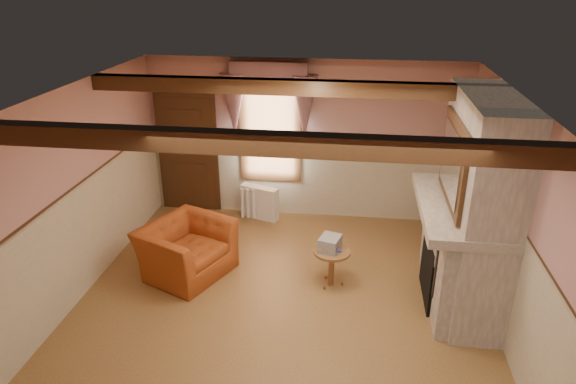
# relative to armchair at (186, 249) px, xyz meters

# --- Properties ---
(floor) EXTENTS (5.50, 6.00, 0.01)m
(floor) POSITION_rel_armchair_xyz_m (1.48, -0.75, -0.39)
(floor) COLOR brown
(floor) RESTS_ON ground
(ceiling) EXTENTS (5.50, 6.00, 0.01)m
(ceiling) POSITION_rel_armchair_xyz_m (1.48, -0.75, 2.41)
(ceiling) COLOR silver
(ceiling) RESTS_ON wall_back
(wall_back) EXTENTS (5.50, 0.02, 2.80)m
(wall_back) POSITION_rel_armchair_xyz_m (1.48, 2.25, 1.01)
(wall_back) COLOR tan
(wall_back) RESTS_ON floor
(wall_left) EXTENTS (0.02, 6.00, 2.80)m
(wall_left) POSITION_rel_armchair_xyz_m (-1.27, -0.75, 1.01)
(wall_left) COLOR tan
(wall_left) RESTS_ON floor
(wall_right) EXTENTS (0.02, 6.00, 2.80)m
(wall_right) POSITION_rel_armchair_xyz_m (4.23, -0.75, 1.01)
(wall_right) COLOR tan
(wall_right) RESTS_ON floor
(wainscot) EXTENTS (5.50, 6.00, 1.50)m
(wainscot) POSITION_rel_armchair_xyz_m (1.48, -0.75, 0.36)
(wainscot) COLOR beige
(wainscot) RESTS_ON floor
(chair_rail) EXTENTS (5.50, 6.00, 0.08)m
(chair_rail) POSITION_rel_armchair_xyz_m (1.48, -0.75, 1.11)
(chair_rail) COLOR black
(chair_rail) RESTS_ON wainscot
(firebox) EXTENTS (0.20, 0.95, 0.90)m
(firebox) POSITION_rel_armchair_xyz_m (3.48, -0.15, 0.06)
(firebox) COLOR black
(firebox) RESTS_ON floor
(armchair) EXTENTS (1.45, 1.52, 0.78)m
(armchair) POSITION_rel_armchair_xyz_m (0.00, 0.00, 0.00)
(armchair) COLOR #994219
(armchair) RESTS_ON floor
(side_table) EXTENTS (0.62, 0.62, 0.55)m
(side_table) POSITION_rel_armchair_xyz_m (2.11, -0.03, -0.11)
(side_table) COLOR brown
(side_table) RESTS_ON floor
(book_stack) EXTENTS (0.34, 0.38, 0.20)m
(book_stack) POSITION_rel_armchair_xyz_m (2.08, -0.01, 0.26)
(book_stack) COLOR #B7AD8C
(book_stack) RESTS_ON side_table
(radiator) EXTENTS (0.72, 0.40, 0.60)m
(radiator) POSITION_rel_armchair_xyz_m (0.71, 1.95, -0.09)
(radiator) COLOR white
(radiator) RESTS_ON floor
(bowl) EXTENTS (0.33, 0.33, 0.08)m
(bowl) POSITION_rel_armchair_xyz_m (3.72, -0.11, 1.07)
(bowl) COLOR brown
(bowl) RESTS_ON mantel
(mantel_clock) EXTENTS (0.14, 0.24, 0.20)m
(mantel_clock) POSITION_rel_armchair_xyz_m (3.72, 0.55, 1.13)
(mantel_clock) COLOR black
(mantel_clock) RESTS_ON mantel
(oil_lamp) EXTENTS (0.11, 0.11, 0.28)m
(oil_lamp) POSITION_rel_armchair_xyz_m (3.72, 0.52, 1.17)
(oil_lamp) COLOR gold
(oil_lamp) RESTS_ON mantel
(candle_red) EXTENTS (0.06, 0.06, 0.16)m
(candle_red) POSITION_rel_armchair_xyz_m (3.72, -0.91, 1.11)
(candle_red) COLOR #AB1520
(candle_red) RESTS_ON mantel
(jar_yellow) EXTENTS (0.06, 0.06, 0.12)m
(jar_yellow) POSITION_rel_armchair_xyz_m (3.72, -0.44, 1.09)
(jar_yellow) COLOR gold
(jar_yellow) RESTS_ON mantel
(fireplace) EXTENTS (0.85, 2.00, 2.80)m
(fireplace) POSITION_rel_armchair_xyz_m (3.90, -0.15, 1.01)
(fireplace) COLOR gray
(fireplace) RESTS_ON floor
(mantel) EXTENTS (1.05, 2.05, 0.12)m
(mantel) POSITION_rel_armchair_xyz_m (3.72, -0.15, 0.97)
(mantel) COLOR gray
(mantel) RESTS_ON fireplace
(overmantel_mirror) EXTENTS (0.06, 1.44, 1.04)m
(overmantel_mirror) POSITION_rel_armchair_xyz_m (3.54, -0.15, 1.58)
(overmantel_mirror) COLOR silver
(overmantel_mirror) RESTS_ON fireplace
(door) EXTENTS (1.10, 0.10, 2.10)m
(door) POSITION_rel_armchair_xyz_m (-0.62, 2.19, 0.66)
(door) COLOR black
(door) RESTS_ON floor
(window) EXTENTS (1.06, 0.08, 2.02)m
(window) POSITION_rel_armchair_xyz_m (0.88, 2.22, 1.26)
(window) COLOR white
(window) RESTS_ON wall_back
(window_drapes) EXTENTS (1.30, 0.14, 1.40)m
(window_drapes) POSITION_rel_armchair_xyz_m (0.88, 2.13, 1.86)
(window_drapes) COLOR gray
(window_drapes) RESTS_ON wall_back
(ceiling_beam_front) EXTENTS (5.50, 0.18, 0.20)m
(ceiling_beam_front) POSITION_rel_armchair_xyz_m (1.48, -1.95, 2.31)
(ceiling_beam_front) COLOR black
(ceiling_beam_front) RESTS_ON ceiling
(ceiling_beam_back) EXTENTS (5.50, 0.18, 0.20)m
(ceiling_beam_back) POSITION_rel_armchair_xyz_m (1.48, 0.45, 2.31)
(ceiling_beam_back) COLOR black
(ceiling_beam_back) RESTS_ON ceiling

